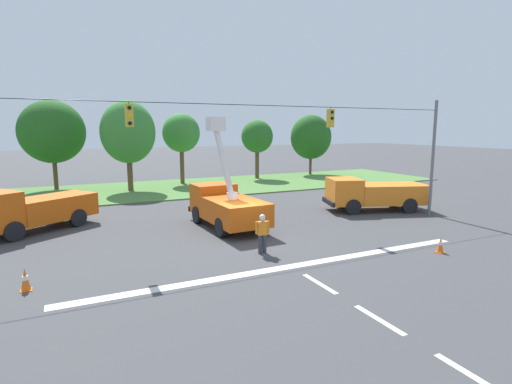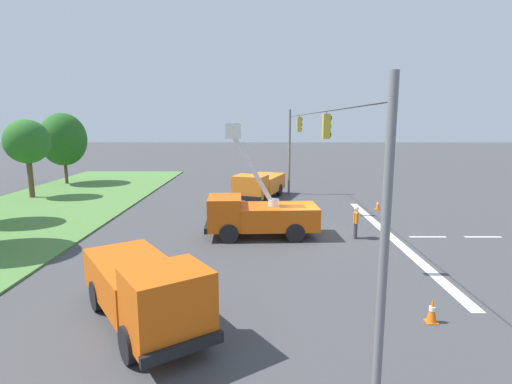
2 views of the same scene
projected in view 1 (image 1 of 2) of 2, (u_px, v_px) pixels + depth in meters
The scene contains 16 objects.
ground_plane at pixel (244, 238), 20.14m from camera, with size 200.00×200.00×0.00m, color #424244.
grass_verge at pixel (164, 189), 36.16m from camera, with size 56.00×12.00×0.10m, color #517F3D.
lane_markings at pixel (312, 279), 14.70m from camera, with size 17.60×15.25×0.01m.
signal_gantry at pixel (244, 154), 19.45m from camera, with size 26.20×0.33×7.20m.
tree_west at pixel (52, 132), 34.91m from camera, with size 5.53×5.28×7.94m.
tree_centre at pixel (128, 132), 34.29m from camera, with size 4.62×4.23×7.86m.
tree_east at pixel (181, 133), 38.80m from camera, with size 3.61×3.67×6.94m.
tree_far_east at pixel (257, 137), 42.91m from camera, with size 3.37×3.53×6.39m.
tree_east_end at pixel (311, 137), 46.61m from camera, with size 4.93×4.27×7.04m.
utility_truck_bucket_lift at pixel (226, 204), 22.33m from camera, with size 2.81×6.16×6.13m.
utility_truck_support_near at pixel (374, 193), 26.79m from camera, with size 7.08×4.47×2.20m.
utility_truck_support_far at pixel (33, 210), 21.26m from camera, with size 6.39×5.33×2.39m.
road_worker at pixel (262, 231), 17.56m from camera, with size 0.64×0.29×1.77m.
traffic_cone_foreground_left at pixel (258, 208), 26.23m from camera, with size 0.36×0.36×0.68m.
traffic_cone_foreground_right at pixel (440, 244), 17.76m from camera, with size 0.36×0.36×0.75m.
traffic_cone_mid_right at pixel (25, 279), 13.57m from camera, with size 0.36×0.36×0.81m.
Camera 1 is at (-7.90, -17.85, 5.49)m, focal length 28.00 mm.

